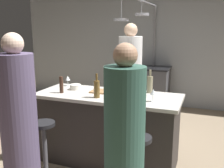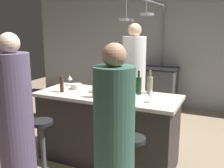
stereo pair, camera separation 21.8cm
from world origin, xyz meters
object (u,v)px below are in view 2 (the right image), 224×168
object	(u,v)px
potted_plant	(46,102)
wine_bottle_amber	(95,88)
wine_glass_near_right_guest	(70,78)
mixing_bowl_wooden	(122,95)
mixing_bowl_ceramic	(76,86)
chef	(134,83)
bar_stool_right	(132,166)
wine_bottle_red	(139,85)
wine_glass_near_left_guest	(134,93)
pepper_mill	(62,84)
guest_left	(16,124)
guest_right	(114,147)
bar_stool_left	(43,146)
wine_glass_by_chef	(151,93)
stove_range	(157,88)
wine_bottle_white	(150,85)
cutting_board	(104,91)
mixing_bowl_steel	(128,90)

from	to	relation	value
potted_plant	wine_bottle_amber	distance (m)	2.27
wine_glass_near_right_guest	mixing_bowl_wooden	bearing A→B (deg)	-20.99
potted_plant	mixing_bowl_ceramic	size ratio (longest dim) A/B	3.56
mixing_bowl_ceramic	chef	bearing A→B (deg)	65.57
bar_stool_right	wine_bottle_amber	xyz separation A→B (m)	(-0.63, 0.43, 0.63)
wine_bottle_red	wine_glass_near_left_guest	bearing A→B (deg)	-80.18
potted_plant	wine_glass_near_left_guest	bearing A→B (deg)	-28.96
pepper_mill	wine_bottle_amber	bearing A→B (deg)	-5.58
guest_left	guest_right	bearing A→B (deg)	0.20
wine_bottle_amber	mixing_bowl_ceramic	bearing A→B (deg)	147.73
wine_glass_near_left_guest	bar_stool_left	bearing A→B (deg)	-154.96
wine_glass_by_chef	bar_stool_right	bearing A→B (deg)	-92.97
wine_glass_near_left_guest	wine_glass_by_chef	bearing A→B (deg)	18.11
pepper_mill	wine_glass_by_chef	distance (m)	1.17
stove_range	bar_stool_left	world-z (taller)	stove_range
mixing_bowl_wooden	wine_glass_by_chef	bearing A→B (deg)	0.10
chef	pepper_mill	bearing A→B (deg)	-113.35
guest_right	wine_bottle_white	bearing A→B (deg)	93.42
bar_stool_left	wine_glass_near_left_guest	distance (m)	1.22
wine_bottle_white	wine_glass_by_chef	world-z (taller)	wine_bottle_white
cutting_board	mixing_bowl_steel	distance (m)	0.31
stove_range	mixing_bowl_ceramic	xyz separation A→B (m)	(-0.50, -2.36, 0.49)
chef	wine_glass_near_right_guest	size ratio (longest dim) A/B	12.17
wine_glass_near_left_guest	mixing_bowl_ceramic	bearing A→B (deg)	163.80
guest_right	guest_left	bearing A→B (deg)	-179.80
guest_left	wine_glass_by_chef	bearing A→B (deg)	38.09
cutting_board	wine_glass_near_left_guest	distance (m)	0.57
guest_right	cutting_board	size ratio (longest dim) A/B	5.01
bar_stool_left	wine_bottle_red	bearing A→B (deg)	41.65
potted_plant	wine_glass_near_right_guest	world-z (taller)	wine_glass_near_right_guest
potted_plant	wine_bottle_red	xyz separation A→B (m)	(2.17, -0.89, 0.72)
bar_stool_left	wine_bottle_amber	world-z (taller)	wine_bottle_amber
bar_stool_right	bar_stool_left	distance (m)	1.09
bar_stool_left	wine_bottle_amber	distance (m)	0.90
wine_bottle_white	mixing_bowl_ceramic	bearing A→B (deg)	-169.24
potted_plant	mixing_bowl_ceramic	distance (m)	1.76
wine_glass_by_chef	wine_bottle_red	bearing A→B (deg)	129.77
wine_bottle_white	wine_glass_by_chef	bearing A→B (deg)	-72.32
wine_bottle_amber	wine_glass_near_right_guest	world-z (taller)	wine_bottle_amber
cutting_board	stove_range	bearing A→B (deg)	87.89
wine_glass_near_left_guest	mixing_bowl_ceramic	distance (m)	0.95
guest_right	mixing_bowl_wooden	bearing A→B (deg)	108.80
guest_right	guest_left	size ratio (longest dim) A/B	0.96
bar_stool_right	wine_glass_by_chef	size ratio (longest dim) A/B	4.66
wine_bottle_amber	mixing_bowl_steel	world-z (taller)	wine_bottle_amber
cutting_board	wine_bottle_white	world-z (taller)	wine_bottle_white
chef	guest_right	xyz separation A→B (m)	(0.59, -2.09, -0.08)
wine_bottle_amber	wine_glass_by_chef	bearing A→B (deg)	5.97
wine_bottle_red	wine_glass_near_left_guest	xyz separation A→B (m)	(0.06, -0.34, -0.01)
wine_bottle_red	mixing_bowl_ceramic	bearing A→B (deg)	-174.69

